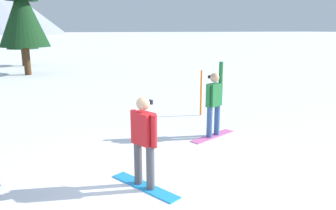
# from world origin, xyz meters

# --- Properties ---
(ground_plane) EXTENTS (800.00, 800.00, 0.00)m
(ground_plane) POSITION_xyz_m (0.00, 0.00, 0.00)
(ground_plane) COLOR white
(snowboarder_foreground) EXTENTS (0.89, 1.51, 1.69)m
(snowboarder_foreground) POSITION_xyz_m (-0.27, 0.48, 0.89)
(snowboarder_foreground) COLOR #1E8CD8
(snowboarder_foreground) RESTS_ON ground_plane
(snowboarder_midground) EXTENTS (1.52, 0.81, 2.00)m
(snowboarder_midground) POSITION_xyz_m (2.38, 2.52, 0.94)
(snowboarder_midground) COLOR pink
(snowboarder_midground) RESTS_ON ground_plane
(trail_marker_pole) EXTENTS (0.06, 0.06, 1.52)m
(trail_marker_pole) POSITION_xyz_m (3.17, 4.66, 0.76)
(trail_marker_pole) COLOR orange
(trail_marker_pole) RESTS_ON ground_plane
(pine_tree_broad) EXTENTS (3.03, 3.03, 8.02)m
(pine_tree_broad) POSITION_xyz_m (-2.12, 17.99, 4.37)
(pine_tree_broad) COLOR #472D19
(pine_tree_broad) RESTS_ON ground_plane
(pine_tree_leaning) EXTENTS (2.37, 2.37, 6.09)m
(pine_tree_leaning) POSITION_xyz_m (-2.36, 23.83, 3.32)
(pine_tree_leaning) COLOR #472D19
(pine_tree_leaning) RESTS_ON ground_plane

